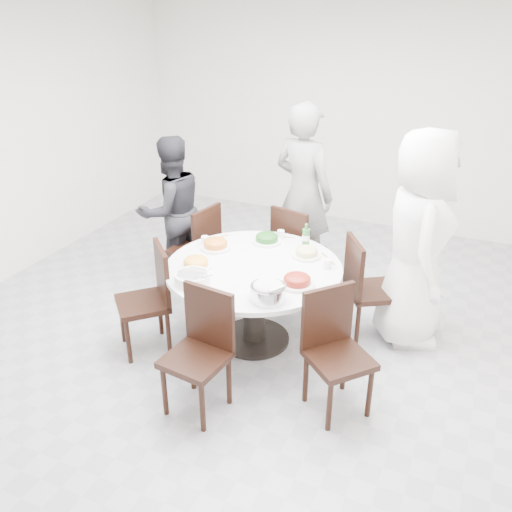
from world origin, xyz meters
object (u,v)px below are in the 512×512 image
at_px(chair_s, 195,357).
at_px(dining_table, 254,304).
at_px(chair_ne, 373,289).
at_px(diner_middle, 303,194).
at_px(diner_left, 172,211).
at_px(soup_bowl, 192,278).
at_px(chair_se, 339,356).
at_px(chair_n, 299,248).
at_px(chair_nw, 193,248).
at_px(chair_sw, 142,301).
at_px(rice_bowl, 268,293).
at_px(beverage_bottle, 306,236).
at_px(diner_right, 418,240).

bearing_deg(chair_s, dining_table, 95.88).
bearing_deg(chair_s, chair_ne, 64.75).
distance_m(chair_ne, chair_s, 1.77).
height_order(diner_middle, diner_left, diner_middle).
bearing_deg(chair_ne, soup_bowl, 96.37).
height_order(dining_table, diner_left, diner_left).
bearing_deg(diner_left, chair_se, 89.65).
height_order(dining_table, chair_n, chair_n).
height_order(chair_nw, diner_middle, diner_middle).
distance_m(chair_s, soup_bowl, 0.68).
distance_m(chair_sw, chair_se, 1.75).
distance_m(rice_bowl, beverage_bottle, 0.99).
relative_size(chair_s, diner_middle, 0.50).
xyz_separation_m(chair_s, chair_se, (0.95, 0.42, 0.00)).
height_order(diner_left, beverage_bottle, diner_left).
height_order(chair_n, diner_middle, diner_middle).
height_order(diner_right, soup_bowl, diner_right).
relative_size(chair_nw, diner_right, 0.50).
xyz_separation_m(dining_table, diner_middle, (-0.05, 1.37, 0.57)).
distance_m(dining_table, chair_s, 0.99).
bearing_deg(chair_sw, dining_table, 76.34).
distance_m(chair_ne, chair_n, 1.03).
bearing_deg(chair_nw, chair_ne, 97.46).
height_order(dining_table, diner_middle, diner_middle).
distance_m(dining_table, diner_left, 1.53).
bearing_deg(chair_ne, chair_nw, 55.20).
bearing_deg(diner_left, chair_sw, 50.55).
bearing_deg(dining_table, beverage_bottle, 61.86).
bearing_deg(chair_nw, diner_left, -103.23).
distance_m(chair_n, chair_sw, 1.75).
distance_m(chair_n, rice_bowl, 1.57).
bearing_deg(dining_table, chair_s, -90.83).
xyz_separation_m(chair_se, rice_bowl, (-0.60, 0.10, 0.33)).
xyz_separation_m(diner_right, diner_middle, (-1.28, 0.73, -0.01)).
xyz_separation_m(chair_se, diner_left, (-2.20, 1.31, 0.31)).
height_order(diner_right, diner_middle, diner_right).
xyz_separation_m(chair_n, rice_bowl, (0.29, -1.50, 0.33)).
distance_m(diner_left, rice_bowl, 2.00).
bearing_deg(diner_right, chair_ne, 94.70).
height_order(diner_right, diner_left, diner_right).
height_order(diner_right, rice_bowl, diner_right).
height_order(chair_nw, chair_s, same).
height_order(chair_s, soup_bowl, chair_s).
xyz_separation_m(chair_nw, diner_middle, (0.90, 0.77, 0.47)).
bearing_deg(chair_se, dining_table, 100.17).
bearing_deg(chair_sw, chair_ne, 75.20).
relative_size(chair_nw, chair_s, 1.00).
distance_m(dining_table, soup_bowl, 0.71).
bearing_deg(chair_n, diner_right, 175.34).
xyz_separation_m(chair_se, diner_right, (0.30, 1.20, 0.48)).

